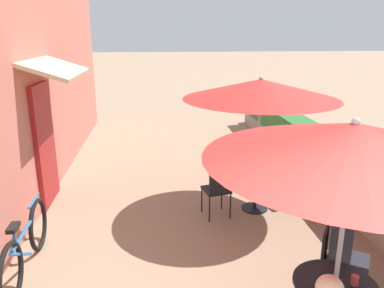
{
  "coord_description": "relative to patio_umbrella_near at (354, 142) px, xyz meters",
  "views": [
    {
      "loc": [
        -0.5,
        -1.25,
        2.89
      ],
      "look_at": [
        0.15,
        5.08,
        1.0
      ],
      "focal_mm": 35.0,
      "sensor_mm": 36.0,
      "label": 1
    }
  ],
  "objects": [
    {
      "name": "patio_umbrella_near",
      "position": [
        0.0,
        0.0,
        0.0
      ],
      "size": [
        2.46,
        2.46,
        2.25
      ],
      "color": "#B7B7BC",
      "rests_on": "ground_plane"
    },
    {
      "name": "cafe_facade_wall",
      "position": [
        -3.63,
        4.09,
        0.04
      ],
      "size": [
        0.98,
        11.42,
        4.2
      ],
      "color": "#C66B5B",
      "rests_on": "ground_plane"
    },
    {
      "name": "coffee_cup_near",
      "position": [
        0.16,
        -0.03,
        -1.3
      ],
      "size": [
        0.07,
        0.07,
        0.09
      ],
      "color": "#B73D3D",
      "rests_on": "patio_table_near"
    },
    {
      "name": "bicycle_second",
      "position": [
        -3.22,
        1.51,
        -1.68
      ],
      "size": [
        0.11,
        1.84,
        0.82
      ],
      "rotation": [
        0.0,
        0.0,
        0.02
      ],
      "color": "black",
      "rests_on": "ground_plane"
    },
    {
      "name": "patio_umbrella_mid",
      "position": [
        0.07,
        2.95,
        0.0
      ],
      "size": [
        2.46,
        2.46,
        2.25
      ],
      "color": "#B7B7BC",
      "rests_on": "ground_plane"
    },
    {
      "name": "seated_patron_near_right",
      "position": [
        0.42,
        0.58,
        -1.37
      ],
      "size": [
        0.51,
        0.49,
        1.25
      ],
      "rotation": [
        0.0,
        0.0,
        10.42
      ],
      "color": "#23232D",
      "rests_on": "ground_plane"
    },
    {
      "name": "cafe_chair_mid_left",
      "position": [
        0.76,
        3.18,
        -1.54
      ],
      "size": [
        0.48,
        0.48,
        0.87
      ],
      "rotation": [
        0.0,
        0.0,
        3.36
      ],
      "color": "black",
      "rests_on": "ground_plane"
    },
    {
      "name": "cafe_chair_near_right",
      "position": [
        0.32,
        0.65,
        -1.54
      ],
      "size": [
        0.55,
        0.55,
        0.87
      ],
      "rotation": [
        0.0,
        0.0,
        10.42
      ],
      "color": "black",
      "rests_on": "ground_plane"
    },
    {
      "name": "planter_hedge",
      "position": [
        1.66,
        4.12,
        -1.52
      ],
      "size": [
        0.6,
        10.42,
        1.01
      ],
      "color": "gray",
      "rests_on": "ground_plane"
    },
    {
      "name": "cafe_chair_mid_right",
      "position": [
        -0.61,
        2.72,
        -1.54
      ],
      "size": [
        0.48,
        0.48,
        0.87
      ],
      "rotation": [
        0.0,
        0.0,
        6.5
      ],
      "color": "black",
      "rests_on": "ground_plane"
    },
    {
      "name": "patio_table_mid",
      "position": [
        0.07,
        2.95,
        -1.54
      ],
      "size": [
        0.76,
        0.76,
        0.71
      ],
      "color": "black",
      "rests_on": "ground_plane"
    }
  ]
}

